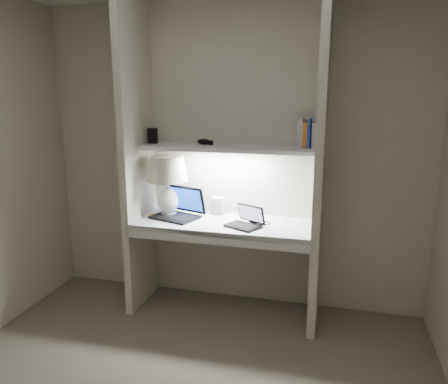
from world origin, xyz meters
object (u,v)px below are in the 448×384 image
(laptop_main, at_px, (179,210))
(speaker, at_px, (218,206))
(table_lamp, at_px, (168,176))
(laptop_netbook, at_px, (246,221))
(book_row, at_px, (311,134))

(laptop_main, relative_size, speaker, 3.06)
(table_lamp, relative_size, laptop_main, 1.14)
(laptop_netbook, relative_size, speaker, 2.18)
(table_lamp, xyz_separation_m, book_row, (1.14, 0.12, 0.36))
(laptop_netbook, height_order, speaker, laptop_netbook)
(table_lamp, relative_size, laptop_netbook, 1.59)
(book_row, bearing_deg, table_lamp, -174.24)
(laptop_netbook, bearing_deg, book_row, 55.28)
(laptop_main, relative_size, book_row, 2.00)
(table_lamp, height_order, book_row, book_row)
(table_lamp, xyz_separation_m, speaker, (0.39, 0.14, -0.27))
(laptop_netbook, bearing_deg, speaker, 163.96)
(table_lamp, relative_size, book_row, 2.28)
(table_lamp, bearing_deg, laptop_netbook, -10.96)
(table_lamp, height_order, laptop_netbook, table_lamp)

